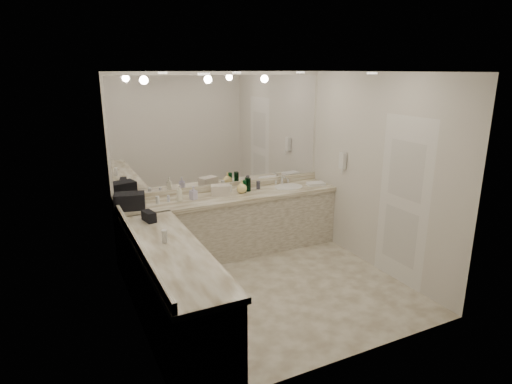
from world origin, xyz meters
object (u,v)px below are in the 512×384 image
soap_bottle_a (179,193)px  hand_towel (316,184)px  wall_phone (343,160)px  black_toiletry_bag (130,201)px  cream_cosmetic_case (221,190)px  soap_bottle_b (193,193)px  sink (289,187)px  soap_bottle_c (242,186)px

soap_bottle_a → hand_towel: bearing=-3.2°
wall_phone → soap_bottle_a: bearing=167.1°
black_toiletry_bag → cream_cosmetic_case: black_toiletry_bag is taller
hand_towel → soap_bottle_b: 1.94m
sink → cream_cosmetic_case: 1.10m
wall_phone → soap_bottle_b: size_ratio=1.28×
sink → soap_bottle_b: size_ratio=2.34×
sink → wall_phone: (0.61, -0.50, 0.46)m
hand_towel → soap_bottle_a: (-2.13, 0.12, 0.09)m
black_toiletry_bag → soap_bottle_a: size_ratio=1.69×
wall_phone → soap_bottle_b: (-2.11, 0.52, -0.36)m
black_toiletry_bag → soap_bottle_b: (0.86, 0.05, -0.01)m
black_toiletry_bag → soap_bottle_a: soap_bottle_a is taller
soap_bottle_a → soap_bottle_b: (0.19, -0.01, -0.02)m
wall_phone → hand_towel: 0.62m
cream_cosmetic_case → hand_towel: bearing=15.2°
wall_phone → soap_bottle_c: wall_phone is taller
cream_cosmetic_case → soap_bottle_b: bearing=-157.9°
sink → soap_bottle_c: size_ratio=2.29×
soap_bottle_a → soap_bottle_c: soap_bottle_a is taller
black_toiletry_bag → soap_bottle_a: 0.67m
wall_phone → hand_towel: wall_phone is taller
wall_phone → cream_cosmetic_case: (-1.70, 0.53, -0.37)m
sink → cream_cosmetic_case: bearing=178.2°
sink → cream_cosmetic_case: (-1.10, 0.03, 0.08)m
soap_bottle_a → wall_phone: bearing=-12.9°
sink → black_toiletry_bag: black_toiletry_bag is taller
black_toiletry_bag → hand_towel: bearing=-1.3°
sink → soap_bottle_a: bearing=179.1°
hand_towel → soap_bottle_c: (-1.20, 0.11, 0.07)m
sink → soap_bottle_c: soap_bottle_c is taller
sink → hand_towel: size_ratio=1.67×
wall_phone → black_toiletry_bag: bearing=171.0°
wall_phone → soap_bottle_c: bearing=159.3°
wall_phone → cream_cosmetic_case: wall_phone is taller
sink → soap_bottle_c: (-0.77, 0.02, 0.10)m
sink → hand_towel: (0.43, -0.09, 0.03)m
soap_bottle_a → soap_bottle_b: 0.19m
soap_bottle_b → soap_bottle_c: size_ratio=0.98×
black_toiletry_bag → soap_bottle_c: bearing=1.8°
soap_bottle_a → soap_bottle_b: size_ratio=1.18×
sink → soap_bottle_b: 1.51m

